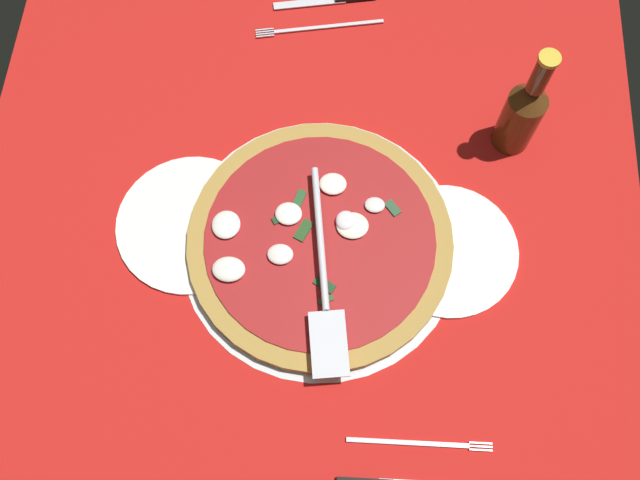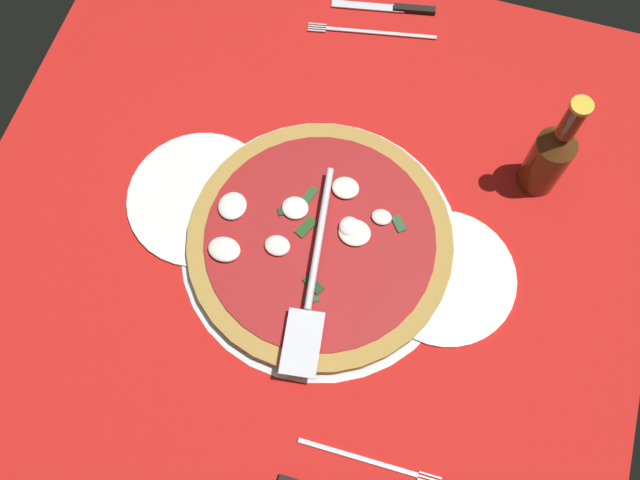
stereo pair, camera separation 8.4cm
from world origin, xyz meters
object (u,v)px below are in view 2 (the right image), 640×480
Objects in this scene: beer_bottle at (550,155)px; place_setting_near at (351,479)px; dinner_plate_left at (201,198)px; pizza_server at (313,276)px; place_setting_far at (383,21)px; pizza at (319,240)px; dinner_plate_right at (444,277)px.

place_setting_near is at bearing -106.90° from beer_bottle.
dinner_plate_left is 1.05× the size of place_setting_near.
dinner_plate_left is 45.22cm from place_setting_near.
pizza_server is 1.34× the size of place_setting_far.
beer_bottle reaches higher than pizza.
dinner_plate_left is 21.84cm from pizza_server.
place_setting_near reaches higher than dinner_plate_right.
pizza is at bearing -178.54° from pizza_server.
dinner_plate_right is (37.48, -1.65, 0.00)cm from dinner_plate_left.
dinner_plate_right is 45.48cm from place_setting_far.
pizza_server reaches higher than place_setting_near.
beer_bottle is at bearing 34.23° from pizza.
pizza is at bearing 80.92° from place_setting_far.
pizza_server is at bearing 81.96° from place_setting_far.
pizza_server is at bearing -159.93° from dinner_plate_right.
beer_bottle is at bearing 72.28° from place_setting_near.
pizza is (-18.59, -0.13, 1.32)cm from dinner_plate_right.
place_setting_far is (17.62, 39.26, -0.15)cm from dinner_plate_left.
dinner_plate_right is 0.54× the size of pizza.
place_setting_far is (-19.86, 40.91, -0.15)cm from dinner_plate_right.
dinner_plate_right is 0.67× the size of pizza_server.
dinner_plate_left is 0.96× the size of place_setting_far.
dinner_plate_left is 0.57× the size of pizza.
dinner_plate_left is at bearing 54.98° from place_setting_far.
place_setting_far is 1.08× the size of beer_bottle.
place_setting_near is (32.20, -31.74, -0.15)cm from dinner_plate_left.
dinner_plate_left is 19.02cm from pizza.
dinner_plate_right is at bearing -116.85° from beer_bottle.
beer_bottle is at bearing 20.29° from dinner_plate_left.
pizza reaches higher than place_setting_near.
beer_bottle is at bearing 63.15° from dinner_plate_right.
dinner_plate_right is 0.90× the size of place_setting_far.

